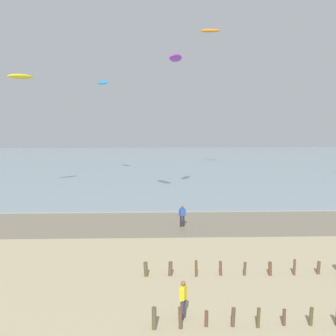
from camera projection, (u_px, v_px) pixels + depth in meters
name	position (u px, v px, depth m)	size (l,w,h in m)	color
wet_sand_strip	(161.00, 224.00, 35.61)	(120.00, 8.02, 0.01)	#7A6D59
sea	(157.00, 165.00, 74.27)	(160.00, 70.00, 0.10)	#7F939E
groyne_mid	(329.00, 316.00, 18.65)	(14.62, 0.35, 0.96)	#4E4832
groyne_far	(304.00, 268.00, 24.51)	(18.12, 0.35, 0.90)	brown
person_mid_beach	(183.00, 298.00, 19.24)	(0.35, 0.52, 1.71)	#383842
person_right_flank	(182.00, 215.00, 34.62)	(0.55, 0.32, 1.71)	#232328
kite_aloft_1	(103.00, 83.00, 57.83)	(2.49, 0.80, 0.40)	#2384D1
kite_aloft_2	(21.00, 77.00, 45.11)	(2.92, 0.93, 0.47)	yellow
kite_aloft_4	(210.00, 31.00, 57.88)	(2.68, 0.86, 0.43)	orange
kite_aloft_5	(176.00, 58.00, 42.44)	(3.19, 1.02, 0.51)	purple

